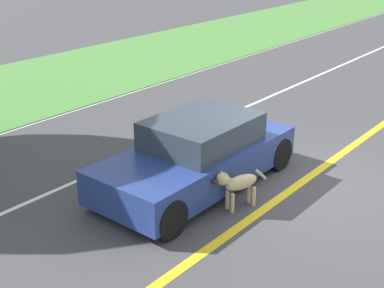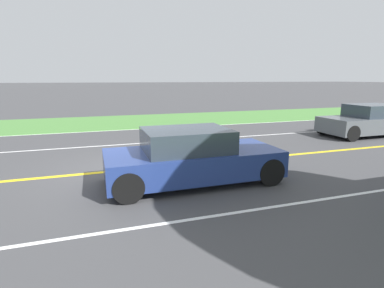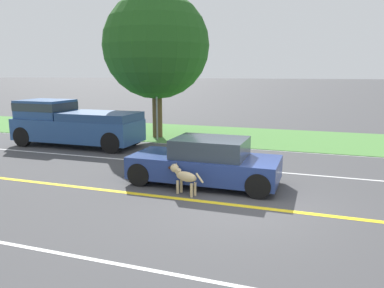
{
  "view_description": "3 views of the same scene",
  "coord_description": "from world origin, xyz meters",
  "px_view_note": "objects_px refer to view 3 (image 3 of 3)",
  "views": [
    {
      "loc": [
        -4.32,
        8.71,
        4.72
      ],
      "look_at": [
        1.27,
        1.87,
        1.09
      ],
      "focal_mm": 50.0,
      "sensor_mm": 36.0,
      "label": 1
    },
    {
      "loc": [
        8.37,
        -0.88,
        2.56
      ],
      "look_at": [
        1.74,
        1.32,
        1.03
      ],
      "focal_mm": 28.0,
      "sensor_mm": 36.0,
      "label": 2
    },
    {
      "loc": [
        -8.66,
        -1.69,
        3.22
      ],
      "look_at": [
        1.52,
        1.8,
        1.16
      ],
      "focal_mm": 35.0,
      "sensor_mm": 36.0,
      "label": 3
    }
  ],
  "objects_px": {
    "roadside_tree_right_near": "(156,46)",
    "street_sign": "(157,107)",
    "ego_car": "(206,162)",
    "pickup_truck": "(72,123)",
    "dog": "(183,176)"
  },
  "relations": [
    {
      "from": "roadside_tree_right_near",
      "to": "street_sign",
      "type": "xyz_separation_m",
      "value": [
        -0.71,
        -0.31,
        -2.88
      ]
    },
    {
      "from": "street_sign",
      "to": "roadside_tree_right_near",
      "type": "bearing_deg",
      "value": 23.37
    },
    {
      "from": "ego_car",
      "to": "pickup_truck",
      "type": "height_order",
      "value": "pickup_truck"
    },
    {
      "from": "roadside_tree_right_near",
      "to": "street_sign",
      "type": "distance_m",
      "value": 2.98
    },
    {
      "from": "ego_car",
      "to": "street_sign",
      "type": "xyz_separation_m",
      "value": [
        6.17,
        4.32,
        0.98
      ]
    },
    {
      "from": "ego_car",
      "to": "pickup_truck",
      "type": "xyz_separation_m",
      "value": [
        3.71,
        7.35,
        0.38
      ]
    },
    {
      "from": "pickup_truck",
      "to": "roadside_tree_right_near",
      "type": "xyz_separation_m",
      "value": [
        3.18,
        -2.71,
        3.48
      ]
    },
    {
      "from": "pickup_truck",
      "to": "street_sign",
      "type": "xyz_separation_m",
      "value": [
        2.46,
        -3.02,
        0.6
      ]
    },
    {
      "from": "pickup_truck",
      "to": "roadside_tree_right_near",
      "type": "distance_m",
      "value": 5.44
    },
    {
      "from": "ego_car",
      "to": "pickup_truck",
      "type": "bearing_deg",
      "value": 63.19
    },
    {
      "from": "ego_car",
      "to": "roadside_tree_right_near",
      "type": "bearing_deg",
      "value": 33.93
    },
    {
      "from": "ego_car",
      "to": "roadside_tree_right_near",
      "type": "relative_size",
      "value": 0.61
    },
    {
      "from": "ego_car",
      "to": "roadside_tree_right_near",
      "type": "height_order",
      "value": "roadside_tree_right_near"
    },
    {
      "from": "ego_car",
      "to": "dog",
      "type": "bearing_deg",
      "value": 165.52
    },
    {
      "from": "pickup_truck",
      "to": "ego_car",
      "type": "bearing_deg",
      "value": -116.81
    }
  ]
}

